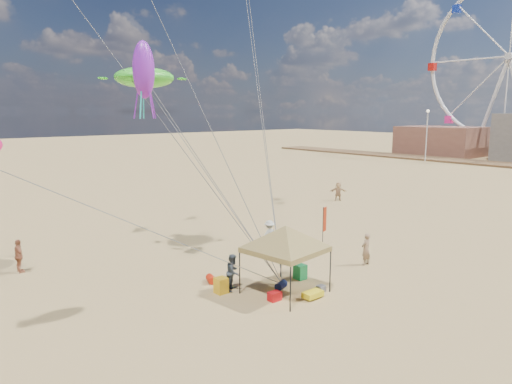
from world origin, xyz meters
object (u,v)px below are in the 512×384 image
canopy_tent (286,228)px  person_far_a (19,256)px  person_near_a (366,249)px  ferris_wheel (509,65)px  cooler_blue (288,260)px  beach_cart (313,294)px  chair_yellow (221,285)px  cooler_red (275,296)px  chair_green (300,272)px  person_near_b (233,272)px  lamp_north (427,127)px  person_far_c (338,191)px  feather_flag (324,222)px  person_near_c (269,235)px

canopy_tent → person_far_a: canopy_tent is taller
person_near_a → ferris_wheel: (67.14, 21.50, 14.91)m
cooler_blue → person_near_a: 4.10m
beach_cart → canopy_tent: bearing=109.9°
chair_yellow → cooler_red: bearing=-59.7°
chair_green → person_near_a: person_near_a is taller
person_near_b → lamp_north: bearing=-9.7°
person_far_c → ferris_wheel: size_ratio=0.05×
feather_flag → person_near_c: bearing=120.5°
cooler_red → beach_cart: bearing=-32.8°
chair_green → chair_yellow: size_ratio=1.00×
feather_flag → person_far_c: (13.15, 10.09, -1.01)m
feather_flag → person_near_b: feather_flag is taller
canopy_tent → person_near_a: 6.26m
person_near_b → lamp_north: size_ratio=0.20×
lamp_north → ferris_wheel: bearing=-15.3°
cooler_blue → beach_cart: cooler_blue is taller
person_far_c → lamp_north: 39.86m
feather_flag → person_near_c: 3.36m
chair_yellow → lamp_north: 63.36m
chair_yellow → chair_green: bearing=-13.9°
ferris_wheel → cooler_red: bearing=-163.5°
chair_green → person_far_a: bearing=136.4°
canopy_tent → person_near_a: size_ratio=3.35×
ferris_wheel → lamp_north: bearing=164.7°
person_far_c → ferris_wheel: ferris_wheel is taller
chair_green → person_far_c: 20.85m
person_near_a → lamp_north: 56.74m
chair_yellow → beach_cart: chair_yellow is taller
feather_flag → ferris_wheel: ferris_wheel is taller
person_near_b → cooler_red: bearing=-106.7°
person_far_a → lamp_north: lamp_north is taller
cooler_blue → person_far_a: size_ratio=0.32×
person_near_c → person_far_a: size_ratio=1.00×
person_far_a → ferris_wheel: size_ratio=0.05×
cooler_blue → chair_green: size_ratio=0.77×
chair_green → person_near_b: person_near_b is taller
person_near_a → person_far_a: 17.57m
chair_green → chair_yellow: same height
canopy_tent → person_near_c: 7.15m
cooler_red → chair_green: size_ratio=0.77×
feather_flag → beach_cart: feather_flag is taller
beach_cart → lamp_north: bearing=26.3°
cooler_red → cooler_blue: (3.83, 3.16, 0.00)m
feather_flag → cooler_red: (-6.56, -3.14, -1.66)m
chair_green → person_far_c: (17.00, 12.06, 0.49)m
chair_green → person_near_c: person_near_c is taller
person_far_c → canopy_tent: bearing=-102.0°
feather_flag → chair_green: size_ratio=3.93×
beach_cart → ferris_wheel: ferris_wheel is taller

